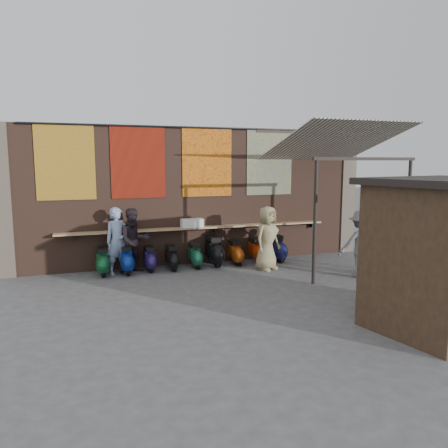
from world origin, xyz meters
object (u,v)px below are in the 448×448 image
object	(u,v)px
scooter_stool_0	(102,262)
scooter_stool_2	(150,259)
diner_left	(118,241)
scooter_stool_6	(235,253)
shopper_grey	(361,244)
scooter_stool_1	(126,260)
market_stall	(443,258)
shelf_box	(192,223)
scooter_stool_4	(195,256)
diner_right	(134,241)
shopper_tan	(267,238)
scooter_stool_7	(256,251)
scooter_stool_3	(172,258)
scooter_stool_5	(214,251)
scooter_stool_8	(276,248)

from	to	relation	value
scooter_stool_0	scooter_stool_2	distance (m)	1.28
scooter_stool_0	diner_left	bearing A→B (deg)	3.00
scooter_stool_6	shopper_grey	world-z (taller)	shopper_grey
scooter_stool_1	market_stall	distance (m)	7.71
scooter_stool_0	diner_left	xyz separation A→B (m)	(0.41, 0.02, 0.54)
scooter_stool_6	shelf_box	bearing A→B (deg)	165.85
scooter_stool_4	shopper_grey	world-z (taller)	shopper_grey
diner_right	shelf_box	bearing A→B (deg)	-3.96
scooter_stool_2	shopper_tan	distance (m)	3.32
scooter_stool_6	shopper_grey	distance (m)	3.59
scooter_stool_0	scooter_stool_7	bearing A→B (deg)	0.23
shelf_box	scooter_stool_3	world-z (taller)	shelf_box
scooter_stool_4	scooter_stool_6	distance (m)	1.22
scooter_stool_5	shopper_grey	bearing A→B (deg)	-37.73
scooter_stool_2	shopper_grey	bearing A→B (deg)	-25.94
shelf_box	scooter_stool_3	size ratio (longest dim) A/B	0.90
diner_left	diner_right	size ratio (longest dim) A/B	1.03
scooter_stool_6	scooter_stool_7	world-z (taller)	scooter_stool_7
scooter_stool_2	scooter_stool_6	xyz separation A→B (m)	(2.52, -0.05, 0.01)
scooter_stool_1	scooter_stool_5	size ratio (longest dim) A/B	0.89
scooter_stool_6	market_stall	size ratio (longest dim) A/B	0.28
shelf_box	shopper_tan	size ratio (longest dim) A/B	0.36
scooter_stool_5	diner_left	bearing A→B (deg)	-179.00
scooter_stool_6	diner_right	world-z (taller)	diner_right
scooter_stool_3	diner_left	xyz separation A→B (m)	(-1.47, 0.04, 0.57)
scooter_stool_1	shopper_grey	size ratio (longest dim) A/B	0.45
scooter_stool_1	scooter_stool_2	xyz separation A→B (m)	(0.64, 0.07, -0.04)
scooter_stool_0	scooter_stool_2	world-z (taller)	scooter_stool_0
scooter_stool_2	diner_left	xyz separation A→B (m)	(-0.86, -0.04, 0.57)
scooter_stool_0	shopper_tan	bearing A→B (deg)	-11.44
shelf_box	scooter_stool_0	xyz separation A→B (m)	(-2.56, -0.32, -0.88)
scooter_stool_3	scooter_stool_7	bearing A→B (deg)	0.81
scooter_stool_0	shopper_tan	xyz separation A→B (m)	(4.40, -0.89, 0.53)
scooter_stool_2	diner_left	size ratio (longest dim) A/B	0.39
scooter_stool_4	scooter_stool_7	distance (m)	1.90
scooter_stool_2	scooter_stool_4	distance (m)	1.30
scooter_stool_2	diner_right	bearing A→B (deg)	-174.57
scooter_stool_7	market_stall	bearing A→B (deg)	-79.55
shelf_box	scooter_stool_7	world-z (taller)	shelf_box
market_stall	scooter_stool_6	bearing A→B (deg)	94.52
scooter_stool_2	market_stall	bearing A→B (deg)	-54.17
scooter_stool_2	scooter_stool_6	world-z (taller)	scooter_stool_6
scooter_stool_8	scooter_stool_6	bearing A→B (deg)	179.23
scooter_stool_0	scooter_stool_1	world-z (taller)	scooter_stool_1
shelf_box	scooter_stool_5	xyz separation A→B (m)	(0.59, -0.25, -0.82)
diner_right	shopper_tan	xyz separation A→B (m)	(3.55, -0.91, 0.02)
diner_right	scooter_stool_4	bearing A→B (deg)	-13.51
shelf_box	scooter_stool_1	world-z (taller)	shelf_box
scooter_stool_7	shopper_tan	xyz separation A→B (m)	(-0.07, -0.91, 0.53)
scooter_stool_4	shelf_box	bearing A→B (deg)	91.27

